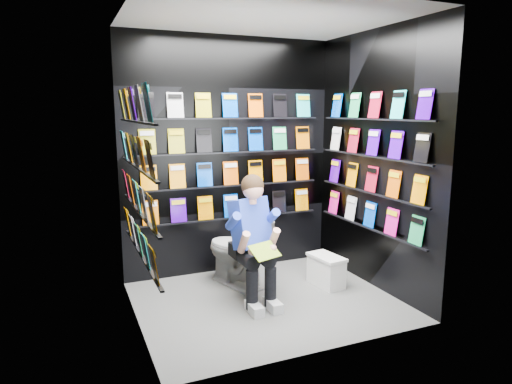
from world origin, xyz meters
name	(u,v)px	position (x,y,z in m)	size (l,w,h in m)	color
floor	(266,301)	(0.00, 0.00, 0.00)	(2.40, 2.40, 0.00)	#595957
ceiling	(267,17)	(0.00, 0.00, 2.60)	(2.40, 2.40, 0.00)	white
wall_back	(230,157)	(0.00, 1.00, 1.30)	(2.40, 0.04, 2.60)	black
wall_front	(325,183)	(0.00, -1.00, 1.30)	(2.40, 0.04, 2.60)	black
wall_left	(132,174)	(-1.20, 0.00, 1.30)	(0.04, 2.00, 2.60)	black
wall_right	(375,161)	(1.20, 0.00, 1.30)	(0.04, 2.00, 2.60)	black
comics_back	(231,156)	(0.00, 0.97, 1.31)	(2.10, 0.06, 1.37)	#EC5C06
comics_left	(135,173)	(-1.17, 0.00, 1.31)	(0.06, 1.70, 1.37)	#EC5C06
comics_right	(372,161)	(1.17, 0.00, 1.31)	(0.06, 1.70, 1.37)	#EC5C06
toilet	(236,251)	(-0.11, 0.52, 0.37)	(0.42, 0.75, 0.73)	white
longbox	(326,272)	(0.74, 0.13, 0.15)	(0.21, 0.39, 0.29)	silver
longbox_lid	(327,257)	(0.74, 0.13, 0.31)	(0.23, 0.41, 0.03)	silver
reader	(250,224)	(-0.11, 0.14, 0.74)	(0.48, 0.70, 1.29)	blue
held_comic	(265,251)	(-0.11, -0.21, 0.58)	(0.27, 0.01, 0.19)	green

